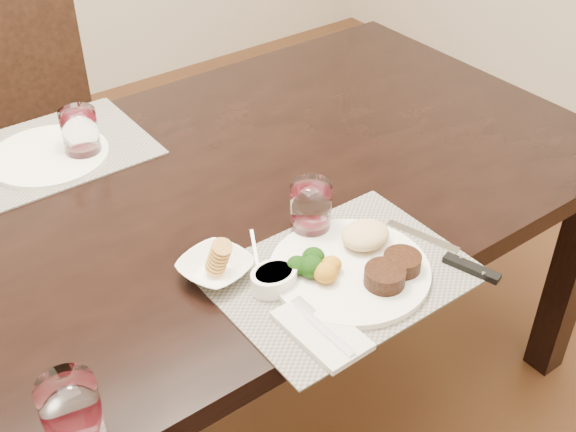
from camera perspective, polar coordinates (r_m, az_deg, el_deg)
ground_plane at (r=2.08m, az=-6.54°, el=-15.75°), size 4.50×4.50×0.00m
dining_table at (r=1.60m, az=-8.17°, el=-1.04°), size 2.00×1.00×0.75m
chair_far at (r=2.43m, az=-18.94°, el=6.77°), size 0.42×0.42×0.90m
placemat_near at (r=1.35m, az=4.29°, el=-4.69°), size 0.46×0.34×0.00m
placemat_far at (r=1.78m, az=-18.52°, el=4.76°), size 0.46×0.34×0.00m
dinner_plate at (r=1.35m, az=5.46°, el=-3.78°), size 0.30×0.30×0.05m
napkin_fork at (r=1.23m, az=2.64°, el=-8.99°), size 0.10×0.17×0.02m
steak_knife at (r=1.40m, az=13.38°, el=-3.41°), size 0.06×0.26×0.01m
cracker_bowl at (r=1.34m, az=-5.77°, el=-4.06°), size 0.16×0.16×0.06m
sauce_ramekin at (r=1.30m, az=-1.12°, el=-4.92°), size 0.09×0.14×0.07m
wine_glass_near at (r=1.42m, az=1.82°, el=0.43°), size 0.08×0.08×0.11m
far_plate at (r=1.75m, az=-18.37°, el=4.54°), size 0.27×0.27×0.01m
wine_glass_far at (r=1.72m, az=-16.04°, el=6.13°), size 0.08×0.08×0.11m
wine_glass_side at (r=1.10m, az=-16.64°, el=-14.93°), size 0.08×0.08×0.12m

